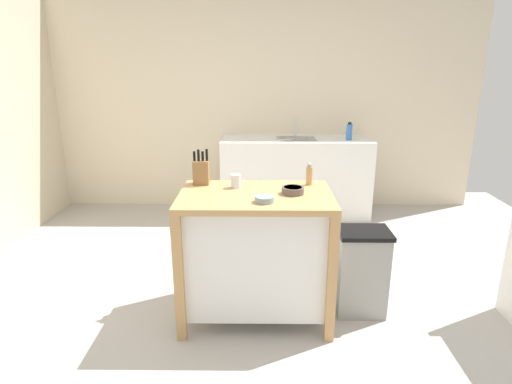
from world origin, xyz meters
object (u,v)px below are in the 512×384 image
object	(u,v)px
kitchen_island	(256,249)
knife_block	(201,172)
sink_faucet	(295,127)
pepper_grinder	(309,175)
bottle_spray_cleaner	(349,132)
bowl_ceramic_small	(264,199)
bowl_ceramic_wide	(293,190)
drinking_cup	(236,181)
trash_bin	(361,271)

from	to	relation	value
kitchen_island	knife_block	size ratio (longest dim) A/B	4.03
sink_faucet	pepper_grinder	bearing A→B (deg)	-91.79
knife_block	bottle_spray_cleaner	distance (m)	2.31
kitchen_island	sink_faucet	world-z (taller)	sink_faucet
bowl_ceramic_small	sink_faucet	size ratio (longest dim) A/B	0.55
knife_block	sink_faucet	xyz separation A→B (m)	(0.83, 2.06, 0.01)
kitchen_island	pepper_grinder	bearing A→B (deg)	30.10
bowl_ceramic_small	pepper_grinder	xyz separation A→B (m)	(0.32, 0.39, 0.05)
kitchen_island	knife_block	distance (m)	0.67
bowl_ceramic_wide	drinking_cup	world-z (taller)	drinking_cup
knife_block	bottle_spray_cleaner	bearing A→B (deg)	52.27
pepper_grinder	sink_faucet	xyz separation A→B (m)	(0.06, 2.07, 0.03)
sink_faucet	bowl_ceramic_small	bearing A→B (deg)	-98.86
knife_block	bowl_ceramic_small	size ratio (longest dim) A/B	2.09
drinking_cup	pepper_grinder	world-z (taller)	pepper_grinder
knife_block	drinking_cup	distance (m)	0.27
bowl_ceramic_small	kitchen_island	bearing A→B (deg)	107.62
kitchen_island	trash_bin	xyz separation A→B (m)	(0.75, 0.04, -0.19)
drinking_cup	trash_bin	world-z (taller)	drinking_cup
knife_block	sink_faucet	size ratio (longest dim) A/B	1.15
knife_block	trash_bin	distance (m)	1.34
bowl_ceramic_small	bowl_ceramic_wide	bearing A→B (deg)	43.17
pepper_grinder	knife_block	bearing A→B (deg)	179.04
knife_block	pepper_grinder	distance (m)	0.76
knife_block	trash_bin	size ratio (longest dim) A/B	0.40
trash_bin	bottle_spray_cleaner	world-z (taller)	bottle_spray_cleaner
pepper_grinder	trash_bin	size ratio (longest dim) A/B	0.25
bowl_ceramic_wide	knife_block	bearing A→B (deg)	160.20
pepper_grinder	sink_faucet	bearing A→B (deg)	88.21
bowl_ceramic_wide	pepper_grinder	xyz separation A→B (m)	(0.13, 0.22, 0.05)
bowl_ceramic_wide	trash_bin	bearing A→B (deg)	4.29
knife_block	sink_faucet	bearing A→B (deg)	68.06
drinking_cup	pepper_grinder	xyz separation A→B (m)	(0.51, 0.08, 0.03)
kitchen_island	trash_bin	world-z (taller)	kitchen_island
kitchen_island	bottle_spray_cleaner	xyz separation A→B (m)	(1.02, 2.06, 0.49)
bowl_ceramic_wide	sink_faucet	xyz separation A→B (m)	(0.19, 2.29, 0.08)
kitchen_island	sink_faucet	bearing A→B (deg)	79.12
sink_faucet	drinking_cup	bearing A→B (deg)	-105.07
trash_bin	bottle_spray_cleaner	xyz separation A→B (m)	(0.28, 2.02, 0.68)
trash_bin	knife_block	bearing A→B (deg)	170.49
knife_block	bowl_ceramic_wide	bearing A→B (deg)	-19.80
kitchen_island	pepper_grinder	world-z (taller)	pepper_grinder
bottle_spray_cleaner	trash_bin	bearing A→B (deg)	-97.77
kitchen_island	drinking_cup	world-z (taller)	drinking_cup
bowl_ceramic_small	drinking_cup	size ratio (longest dim) A/B	1.29
kitchen_island	bottle_spray_cleaner	bearing A→B (deg)	63.53
kitchen_island	sink_faucet	distance (m)	2.38
sink_faucet	bottle_spray_cleaner	distance (m)	0.63
bowl_ceramic_wide	trash_bin	world-z (taller)	bowl_ceramic_wide
bowl_ceramic_wide	bottle_spray_cleaner	world-z (taller)	bottle_spray_cleaner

